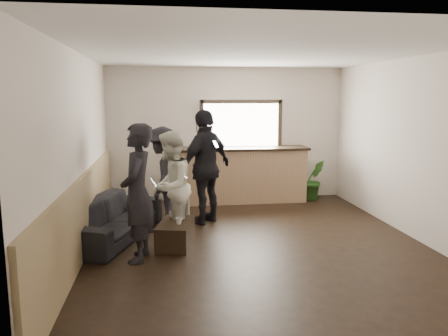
{
  "coord_description": "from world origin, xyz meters",
  "views": [
    {
      "loc": [
        -1.36,
        -6.19,
        2.17
      ],
      "look_at": [
        -0.42,
        0.4,
        1.1
      ],
      "focal_mm": 35.0,
      "sensor_mm": 36.0,
      "label": 1
    }
  ],
  "objects": [
    {
      "name": "ground",
      "position": [
        0.0,
        0.0,
        0.0
      ],
      "size": [
        5.0,
        6.0,
        0.01
      ],
      "primitive_type": "cube",
      "color": "black"
    },
    {
      "name": "room_shell",
      "position": [
        -0.74,
        0.0,
        1.47
      ],
      "size": [
        5.01,
        6.01,
        2.8
      ],
      "color": "silver",
      "rests_on": "ground"
    },
    {
      "name": "bar_counter",
      "position": [
        0.3,
        2.7,
        0.64
      ],
      "size": [
        2.7,
        0.68,
        2.13
      ],
      "color": "#A67D5A",
      "rests_on": "ground"
    },
    {
      "name": "sofa",
      "position": [
        -2.15,
        0.55,
        0.31
      ],
      "size": [
        1.52,
        2.31,
        0.63
      ],
      "primitive_type": "imported",
      "rotation": [
        0.0,
        0.0,
        1.23
      ],
      "color": "black",
      "rests_on": "ground"
    },
    {
      "name": "coffee_table",
      "position": [
        -1.2,
        0.05,
        0.18
      ],
      "size": [
        0.62,
        0.9,
        0.36
      ],
      "primitive_type": "cube",
      "rotation": [
        0.0,
        0.0,
        -0.22
      ],
      "color": "black",
      "rests_on": "ground"
    },
    {
      "name": "cup_a",
      "position": [
        -1.22,
        0.28,
        0.42
      ],
      "size": [
        0.18,
        0.18,
        0.11
      ],
      "primitive_type": "imported",
      "rotation": [
        0.0,
        0.0,
        4.27
      ],
      "color": "silver",
      "rests_on": "coffee_table"
    },
    {
      "name": "cup_b",
      "position": [
        -1.15,
        -0.07,
        0.41
      ],
      "size": [
        0.14,
        0.14,
        0.09
      ],
      "primitive_type": "imported",
      "rotation": [
        0.0,
        0.0,
        1.05
      ],
      "color": "silver",
      "rests_on": "coffee_table"
    },
    {
      "name": "potted_plant",
      "position": [
        1.84,
        2.65,
        0.43
      ],
      "size": [
        0.53,
        0.45,
        0.86
      ],
      "primitive_type": "imported",
      "rotation": [
        0.0,
        0.0,
        0.16
      ],
      "color": "#2D6623",
      "rests_on": "ground"
    },
    {
      "name": "person_a",
      "position": [
        -1.7,
        -0.43,
        0.92
      ],
      "size": [
        0.53,
        0.72,
        1.84
      ],
      "rotation": [
        0.0,
        0.0,
        -1.69
      ],
      "color": "black",
      "rests_on": "ground"
    },
    {
      "name": "person_b",
      "position": [
        -1.25,
        0.32,
        0.84
      ],
      "size": [
        0.86,
        0.98,
        1.68
      ],
      "rotation": [
        0.0,
        0.0,
        -1.89
      ],
      "color": "white",
      "rests_on": "ground"
    },
    {
      "name": "person_c",
      "position": [
        -1.36,
        1.28,
        0.84
      ],
      "size": [
        0.78,
        1.17,
        1.69
      ],
      "rotation": [
        0.0,
        0.0,
        -1.72
      ],
      "color": "black",
      "rests_on": "ground"
    },
    {
      "name": "person_d",
      "position": [
        -0.62,
        1.23,
        0.99
      ],
      "size": [
        1.18,
        1.14,
        1.98
      ],
      "rotation": [
        0.0,
        0.0,
        -2.39
      ],
      "color": "black",
      "rests_on": "ground"
    }
  ]
}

